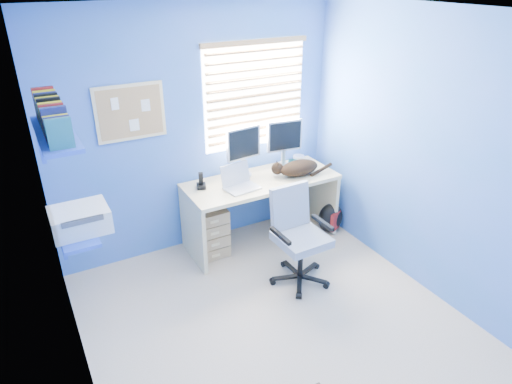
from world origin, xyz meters
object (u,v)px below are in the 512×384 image
laptop (242,179)px  cat (299,168)px  tower_pc (286,209)px  desk (261,210)px  office_chair (298,248)px

laptop → cat: laptop is taller
cat → tower_pc: (-0.02, 0.21, -0.60)m
desk → tower_pc: size_ratio=3.62×
laptop → desk: bearing=12.6°
laptop → cat: (0.69, 0.01, -0.03)m
desk → laptop: 0.57m
laptop → tower_pc: 0.95m
desk → office_chair: bearing=-92.7°
desk → office_chair: size_ratio=1.75×
laptop → cat: size_ratio=0.73×
laptop → office_chair: laptop is taller
desk → laptop: bearing=-160.1°
desk → cat: 0.62m
desk → cat: bearing=-12.5°
tower_pc → office_chair: office_chair is taller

